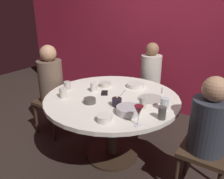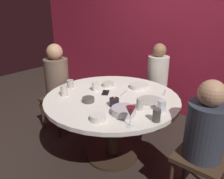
% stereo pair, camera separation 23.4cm
% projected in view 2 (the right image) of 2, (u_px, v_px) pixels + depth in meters
% --- Properties ---
extents(ground_plane, '(8.00, 8.00, 0.00)m').
position_uv_depth(ground_plane, '(112.00, 154.00, 2.64)').
color(ground_plane, '#2D231E').
extents(back_wall, '(6.00, 0.10, 2.60)m').
position_uv_depth(back_wall, '(179.00, 30.00, 3.26)').
color(back_wall, maroon).
rests_on(back_wall, ground).
extents(dining_table, '(1.42, 1.42, 0.74)m').
position_uv_depth(dining_table, '(112.00, 108.00, 2.42)').
color(dining_table, silver).
rests_on(dining_table, ground).
extents(seated_diner_left, '(0.40, 0.40, 1.20)m').
position_uv_depth(seated_diner_left, '(57.00, 79.00, 2.93)').
color(seated_diner_left, '#3F2D1E').
rests_on(seated_diner_left, ground).
extents(seated_diner_back, '(0.40, 0.40, 1.18)m').
position_uv_depth(seated_diner_back, '(157.00, 77.00, 3.08)').
color(seated_diner_back, '#3F2D1E').
rests_on(seated_diner_back, ground).
extents(seated_diner_right, '(0.40, 0.40, 1.14)m').
position_uv_depth(seated_diner_right, '(205.00, 131.00, 1.80)').
color(seated_diner_right, '#3F2D1E').
rests_on(seated_diner_right, ground).
extents(candle_holder, '(0.09, 0.09, 0.10)m').
position_uv_depth(candle_holder, '(114.00, 102.00, 2.14)').
color(candle_holder, black).
rests_on(candle_holder, dining_table).
extents(wine_glass, '(0.08, 0.08, 0.18)m').
position_uv_depth(wine_glass, '(131.00, 112.00, 1.75)').
color(wine_glass, silver).
rests_on(wine_glass, dining_table).
extents(dinner_plate, '(0.26, 0.26, 0.01)m').
position_uv_depth(dinner_plate, '(151.00, 100.00, 2.25)').
color(dinner_plate, '#B2ADA3').
rests_on(dinner_plate, dining_table).
extents(cell_phone, '(0.13, 0.16, 0.01)m').
position_uv_depth(cell_phone, '(105.00, 93.00, 2.46)').
color(cell_phone, black).
rests_on(cell_phone, dining_table).
extents(bowl_serving_large, '(0.22, 0.22, 0.07)m').
position_uv_depth(bowl_serving_large, '(124.00, 111.00, 1.98)').
color(bowl_serving_large, '#B7B7BC').
rests_on(bowl_serving_large, dining_table).
extents(bowl_salad_center, '(0.14, 0.14, 0.05)m').
position_uv_depth(bowl_salad_center, '(108.00, 84.00, 2.65)').
color(bowl_salad_center, beige).
rests_on(bowl_salad_center, dining_table).
extents(bowl_small_white, '(0.12, 0.12, 0.05)m').
position_uv_depth(bowl_small_white, '(88.00, 100.00, 2.23)').
color(bowl_small_white, '#4C4742').
rests_on(bowl_small_white, dining_table).
extents(bowl_sauce_side, '(0.20, 0.20, 0.05)m').
position_uv_depth(bowl_sauce_side, '(138.00, 86.00, 2.60)').
color(bowl_sauce_side, silver).
rests_on(bowl_sauce_side, dining_table).
extents(bowl_rice_portion, '(0.13, 0.13, 0.05)m').
position_uv_depth(bowl_rice_portion, '(98.00, 118.00, 1.88)').
color(bowl_rice_portion, silver).
rests_on(bowl_rice_portion, dining_table).
extents(cup_near_candle, '(0.07, 0.07, 0.11)m').
position_uv_depth(cup_near_candle, '(140.00, 104.00, 2.06)').
color(cup_near_candle, '#B2ADA3').
rests_on(cup_near_candle, dining_table).
extents(cup_by_left_diner, '(0.07, 0.07, 0.11)m').
position_uv_depth(cup_by_left_diner, '(64.00, 91.00, 2.37)').
color(cup_by_left_diner, beige).
rests_on(cup_by_left_diner, dining_table).
extents(cup_by_right_diner, '(0.07, 0.07, 0.11)m').
position_uv_depth(cup_by_right_diner, '(162.00, 106.00, 2.01)').
color(cup_by_right_diner, silver).
rests_on(cup_by_right_diner, dining_table).
extents(cup_center_front, '(0.07, 0.07, 0.11)m').
position_uv_depth(cup_center_front, '(157.00, 115.00, 1.85)').
color(cup_center_front, '#4C4742').
rests_on(cup_center_front, dining_table).
extents(cup_far_edge, '(0.08, 0.08, 0.09)m').
position_uv_depth(cup_far_edge, '(70.00, 84.00, 2.60)').
color(cup_far_edge, '#B2ADA3').
rests_on(cup_far_edge, dining_table).
extents(cup_beside_wine, '(0.07, 0.07, 0.10)m').
position_uv_depth(cup_beside_wine, '(95.00, 87.00, 2.50)').
color(cup_beside_wine, silver).
rests_on(cup_beside_wine, dining_table).
extents(fork_near_plate, '(0.06, 0.18, 0.01)m').
position_uv_depth(fork_near_plate, '(124.00, 93.00, 2.44)').
color(fork_near_plate, '#B7B7BC').
rests_on(fork_near_plate, dining_table).
extents(knife_near_plate, '(0.08, 0.17, 0.01)m').
position_uv_depth(knife_near_plate, '(165.00, 93.00, 2.46)').
color(knife_near_plate, '#B7B7BC').
rests_on(knife_near_plate, dining_table).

